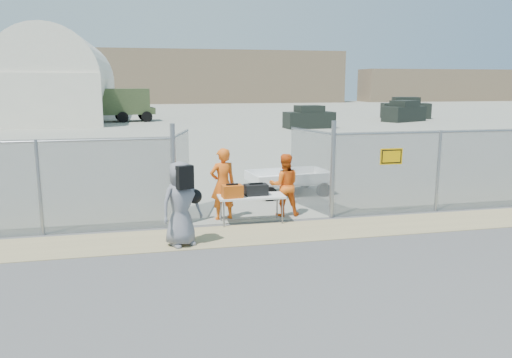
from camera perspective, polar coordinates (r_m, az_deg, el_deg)
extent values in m
plane|color=#434343|center=(10.68, 2.35, -7.80)|extent=(160.00, 160.00, 0.00)
cube|color=gray|center=(51.95, -9.69, 6.97)|extent=(160.00, 80.00, 0.01)
cube|color=tan|center=(11.60, 1.08, -6.23)|extent=(44.00, 1.60, 0.01)
cube|color=#CD5310|center=(12.09, -2.74, -1.41)|extent=(0.51, 0.36, 0.30)
cube|color=black|center=(12.34, 0.01, -1.23)|extent=(0.58, 0.35, 0.27)
imported|color=orange|center=(12.61, -3.82, -0.58)|extent=(0.75, 0.57, 1.83)
imported|color=orange|center=(12.98, 3.27, -0.69)|extent=(0.87, 0.71, 1.64)
imported|color=slate|center=(10.67, -8.57, -2.83)|extent=(1.05, 0.88, 1.82)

